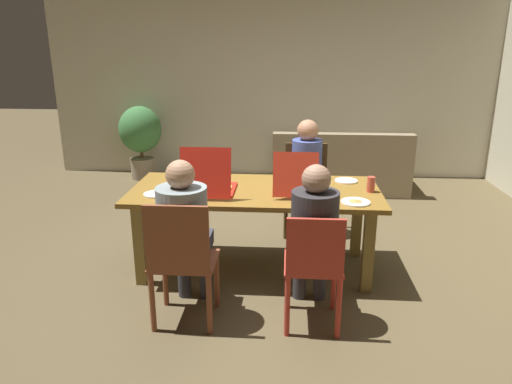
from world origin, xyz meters
TOP-DOWN VIEW (x-y plane):
  - ground_plane at (0.00, 0.00)m, footprint 20.00×20.00m
  - back_wall at (0.00, 3.22)m, footprint 6.46×0.12m
  - dining_table at (0.00, 0.00)m, footprint 2.10×0.93m
  - chair_0 at (0.46, 0.95)m, footprint 0.46×0.41m
  - person_0 at (0.46, 0.80)m, footprint 0.30×0.52m
  - chair_1 at (0.46, -0.90)m, footprint 0.40×0.42m
  - person_1 at (0.46, -0.75)m, footprint 0.32×0.55m
  - chair_2 at (-0.44, -0.93)m, footprint 0.45×0.40m
  - person_2 at (-0.44, -0.78)m, footprint 0.35×0.55m
  - pizza_box_0 at (0.34, -0.05)m, footprint 0.36×0.46m
  - pizza_box_1 at (-0.37, -0.12)m, footprint 0.40×0.48m
  - plate_0 at (0.79, 0.29)m, footprint 0.20×0.20m
  - plate_1 at (-0.79, -0.21)m, footprint 0.21×0.21m
  - plate_2 at (0.80, -0.30)m, footprint 0.23×0.23m
  - drinking_glass_0 at (-0.62, -0.39)m, footprint 0.06×0.06m
  - drinking_glass_1 at (0.58, -0.33)m, footprint 0.07×0.07m
  - drinking_glass_2 at (0.96, -0.01)m, footprint 0.07×0.07m
  - couch at (0.96, 2.45)m, footprint 1.78×0.85m
  - potted_plant at (-1.87, 2.82)m, footprint 0.60×0.60m

SIDE VIEW (x-z plane):
  - ground_plane at x=0.00m, z-range 0.00..0.00m
  - couch at x=0.96m, z-range -0.12..0.70m
  - chair_1 at x=0.46m, z-range 0.06..0.92m
  - chair_0 at x=0.46m, z-range 0.05..0.97m
  - chair_2 at x=-0.44m, z-range 0.06..0.99m
  - dining_table at x=0.00m, z-range 0.27..1.01m
  - potted_plant at x=-1.87m, z-range 0.12..1.18m
  - person_1 at x=0.46m, z-range 0.10..1.27m
  - person_2 at x=-0.44m, z-range 0.11..1.29m
  - person_0 at x=0.46m, z-range 0.10..1.30m
  - plate_0 at x=0.79m, z-range 0.74..0.75m
  - plate_1 at x=-0.79m, z-range 0.74..0.75m
  - plate_2 at x=0.80m, z-range 0.73..0.76m
  - pizza_box_0 at x=0.34m, z-range 0.61..0.97m
  - drinking_glass_0 at x=-0.62m, z-range 0.74..0.84m
  - drinking_glass_1 at x=0.58m, z-range 0.74..0.85m
  - pizza_box_1 at x=-0.37m, z-range 0.59..1.00m
  - drinking_glass_2 at x=0.96m, z-range 0.74..0.87m
  - back_wall at x=0.00m, z-range 0.00..2.85m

